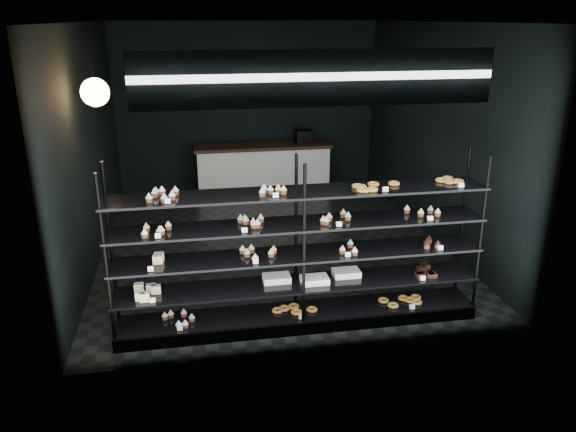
{
  "coord_description": "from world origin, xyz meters",
  "views": [
    {
      "loc": [
        -1.16,
        -7.89,
        3.26
      ],
      "look_at": [
        -0.09,
        -1.9,
        1.1
      ],
      "focal_mm": 35.0,
      "sensor_mm": 36.0,
      "label": 1
    }
  ],
  "objects": [
    {
      "name": "service_counter",
      "position": [
        0.23,
        2.5,
        0.5
      ],
      "size": [
        2.59,
        0.65,
        1.23
      ],
      "color": "silver",
      "rests_on": "room"
    },
    {
      "name": "signage",
      "position": [
        0.0,
        -2.93,
        2.75
      ],
      "size": [
        3.3,
        0.05,
        0.5
      ],
      "color": "#0C1E3C",
      "rests_on": "room"
    },
    {
      "name": "room",
      "position": [
        0.0,
        0.0,
        1.6
      ],
      "size": [
        5.01,
        6.01,
        3.2
      ],
      "color": "black",
      "rests_on": "ground"
    },
    {
      "name": "display_shelf",
      "position": [
        -0.09,
        -2.45,
        0.63
      ],
      "size": [
        4.0,
        0.5,
        1.91
      ],
      "color": "black",
      "rests_on": "room"
    },
    {
      "name": "pendant_lamp",
      "position": [
        -2.18,
        -1.08,
        2.45
      ],
      "size": [
        0.32,
        0.32,
        0.89
      ],
      "color": "black",
      "rests_on": "room"
    }
  ]
}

